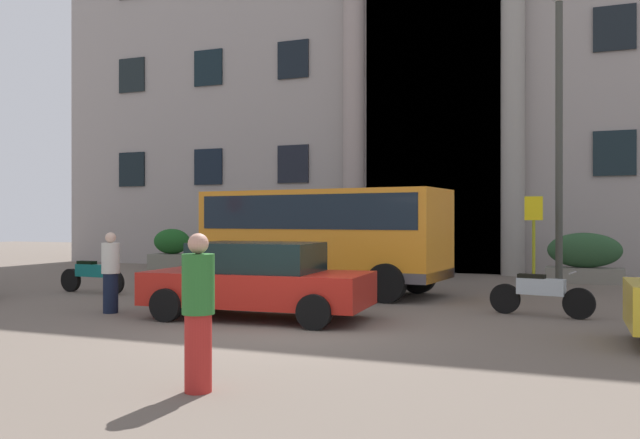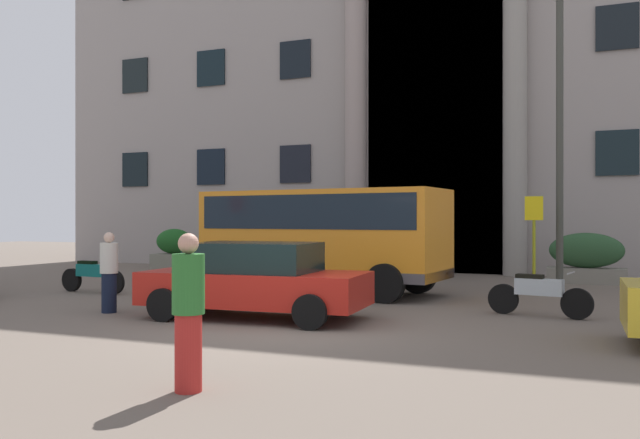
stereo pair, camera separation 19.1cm
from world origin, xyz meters
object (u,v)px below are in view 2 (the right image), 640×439
object	(u,v)px
hedge_planter_east	(174,250)
motorcycle_far_end	(91,275)
orange_minibus	(323,232)
scooter_by_planter	(218,280)
hedge_planter_west	(401,254)
hedge_planter_entrance_right	(586,259)
parked_sedan_second	(255,280)
motorcycle_near_kerb	(537,293)
hedge_planter_far_east	(302,252)
pedestrian_man_crossing	(109,272)
bus_stop_sign	(534,234)
pedestrian_woman_with_bag	(188,311)
lamppost_plaza_centre	(560,115)

from	to	relation	value
hedge_planter_east	motorcycle_far_end	size ratio (longest dim) A/B	0.76
orange_minibus	scooter_by_planter	world-z (taller)	orange_minibus
hedge_planter_west	hedge_planter_east	size ratio (longest dim) A/B	1.08
hedge_planter_entrance_right	parked_sedan_second	xyz separation A→B (m)	(-5.87, -9.80, 0.02)
hedge_planter_west	motorcycle_near_kerb	xyz separation A→B (m)	(4.73, -7.36, -0.30)
orange_minibus	hedge_planter_east	distance (m)	9.90
hedge_planter_far_east	hedge_planter_entrance_right	xyz separation A→B (m)	(9.22, -0.02, -0.02)
hedge_planter_entrance_right	pedestrian_man_crossing	distance (m)	13.63
bus_stop_sign	pedestrian_woman_with_bag	world-z (taller)	bus_stop_sign
motorcycle_near_kerb	lamppost_plaza_centre	world-z (taller)	lamppost_plaza_centre
scooter_by_planter	pedestrian_man_crossing	xyz separation A→B (m)	(-0.84, -2.84, 0.37)
parked_sedan_second	pedestrian_woman_with_bag	world-z (taller)	pedestrian_woman_with_bag
hedge_planter_east	pedestrian_woman_with_bag	xyz separation A→B (m)	(10.51, -14.87, 0.15)
scooter_by_planter	motorcycle_near_kerb	world-z (taller)	same
scooter_by_planter	motorcycle_far_end	world-z (taller)	same
orange_minibus	motorcycle_far_end	size ratio (longest dim) A/B	3.10
parked_sedan_second	motorcycle_near_kerb	size ratio (longest dim) A/B	2.19
motorcycle_far_end	parked_sedan_second	bearing A→B (deg)	-17.32
pedestrian_woman_with_bag	motorcycle_near_kerb	bearing A→B (deg)	61.30
motorcycle_near_kerb	lamppost_plaza_centre	bearing A→B (deg)	98.24
hedge_planter_west	motorcycle_far_end	world-z (taller)	hedge_planter_west
hedge_planter_far_east	pedestrian_woman_with_bag	xyz separation A→B (m)	(5.18, -14.86, 0.15)
hedge_planter_west	motorcycle_far_end	bearing A→B (deg)	-130.42
hedge_planter_far_east	motorcycle_far_end	distance (m)	7.97
bus_stop_sign	lamppost_plaza_centre	size ratio (longest dim) A/B	0.31
hedge_planter_far_east	lamppost_plaza_centre	world-z (taller)	lamppost_plaza_centre
orange_minibus	pedestrian_woman_with_bag	distance (m)	9.78
hedge_planter_west	pedestrian_man_crossing	xyz separation A→B (m)	(-3.38, -10.12, 0.06)
bus_stop_sign	motorcycle_near_kerb	distance (m)	3.93
bus_stop_sign	pedestrian_woman_with_bag	bearing A→B (deg)	-104.28
pedestrian_woman_with_bag	motorcycle_far_end	bearing A→B (deg)	131.45
hedge_planter_entrance_right	lamppost_plaza_centre	size ratio (longest dim) A/B	0.28
hedge_planter_west	motorcycle_near_kerb	bearing A→B (deg)	-57.30
parked_sedan_second	motorcycle_far_end	distance (m)	6.43
orange_minibus	hedge_planter_far_east	bearing A→B (deg)	124.72
bus_stop_sign	motorcycle_near_kerb	world-z (taller)	bus_stop_sign
pedestrian_man_crossing	hedge_planter_east	bearing A→B (deg)	30.05
motorcycle_near_kerb	pedestrian_man_crossing	world-z (taller)	pedestrian_man_crossing
scooter_by_planter	pedestrian_man_crossing	bearing A→B (deg)	-122.99
orange_minibus	motorcycle_far_end	xyz separation A→B (m)	(-5.61, -2.15, -1.12)
hedge_planter_entrance_right	pedestrian_woman_with_bag	size ratio (longest dim) A/B	1.25
scooter_by_planter	motorcycle_far_end	bearing A→B (deg)	164.66
pedestrian_woman_with_bag	lamppost_plaza_centre	world-z (taller)	lamppost_plaza_centre
bus_stop_sign	motorcycle_far_end	size ratio (longest dim) A/B	1.19
lamppost_plaza_centre	pedestrian_woman_with_bag	bearing A→B (deg)	-106.19
lamppost_plaza_centre	scooter_by_planter	bearing A→B (deg)	-150.12
hedge_planter_east	motorcycle_near_kerb	xyz separation A→B (m)	(13.66, -7.53, -0.28)
bus_stop_sign	scooter_by_planter	distance (m)	7.93
hedge_planter_far_east	lamppost_plaza_centre	bearing A→B (deg)	-19.94
hedge_planter_west	orange_minibus	bearing A→B (deg)	-97.25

